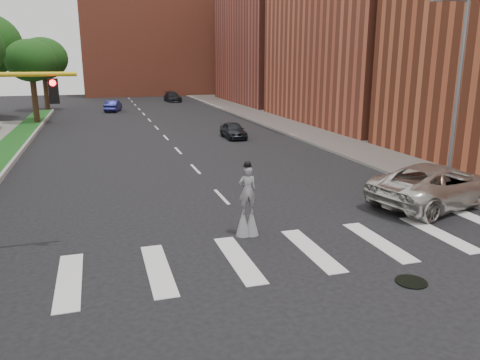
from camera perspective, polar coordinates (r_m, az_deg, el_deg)
The scene contains 14 objects.
ground_plane at distance 14.78m, azimuth 5.84°, elevation -10.51°, with size 160.00×160.00×0.00m, color black.
median_curb at distance 33.27m, azimuth -25.60°, elevation 2.49°, with size 0.20×60.00×0.28m, color #989892.
sidewalk_right at distance 41.79m, azimuth 8.46°, elevation 5.86°, with size 5.00×90.00×0.18m, color slate.
manhole at distance 14.62m, azimuth 20.14°, elevation -11.58°, with size 0.90×0.90×0.04m, color black.
building_far at distance 71.81m, azimuth 5.63°, elevation 17.40°, with size 16.00×22.00×20.00m, color #954437.
building_backdrop at distance 91.06m, azimuth -10.26°, elevation 15.98°, with size 26.00×14.00×18.00m, color #B15137.
streetlight at distance 24.49m, azimuth 24.89°, elevation 10.05°, with size 2.05×0.20×9.00m.
stilt_performer at distance 16.84m, azimuth 0.90°, elevation -3.27°, with size 0.84×0.55×2.78m.
suv_crossing at distance 22.17m, azimuth 23.03°, elevation -0.56°, with size 3.05×6.61×1.84m, color beige.
car_near at distance 38.33m, azimuth -0.83°, elevation 6.10°, with size 1.54×3.83×1.30m, color black.
car_mid at distance 60.54m, azimuth -15.21°, elevation 8.70°, with size 1.45×4.16×1.37m, color navy.
car_far at distance 73.47m, azimuth -8.23°, elevation 10.01°, with size 2.02×4.97×1.44m, color black.
tree_6 at distance 50.44m, azimuth -24.15°, elevation 13.08°, with size 4.73×4.73×8.17m.
tree_7 at distance 63.85m, azimuth -22.92°, elevation 13.47°, with size 5.94×5.94×8.91m.
Camera 1 is at (-5.31, -12.31, 6.22)m, focal length 35.00 mm.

